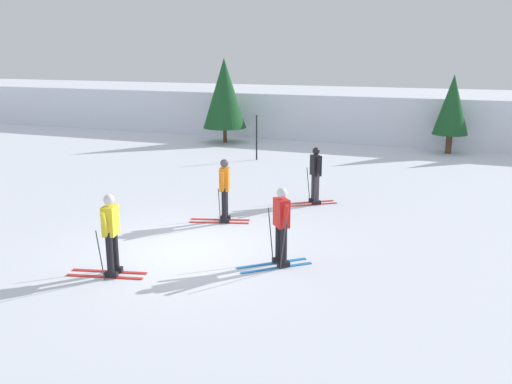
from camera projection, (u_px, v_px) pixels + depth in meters
name	position (u px, v px, depth m)	size (l,w,h in m)	color
ground_plane	(188.00, 250.00, 12.69)	(120.00, 120.00, 0.00)	silver
far_snow_ridge	(358.00, 112.00, 30.58)	(80.00, 7.75, 2.33)	silver
skier_yellow	(111.00, 232.00, 11.06)	(1.64, 0.98, 1.71)	red
skier_black	(315.00, 174.00, 16.36)	(1.52, 1.23, 1.71)	red
skier_orange	(224.00, 189.00, 14.60)	(1.64, 0.96, 1.71)	red
skier_red	(281.00, 224.00, 11.58)	(1.44, 1.34, 1.71)	#237AC6
trail_marker_pole	(257.00, 138.00, 23.05)	(0.06, 0.06, 1.88)	black
conifer_far_right	(224.00, 93.00, 27.11)	(2.14, 2.14, 4.15)	#513823
conifer_far_centre	(452.00, 105.00, 24.20)	(1.54, 1.54, 3.49)	#513823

